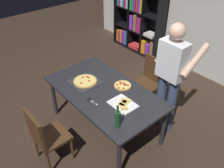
{
  "coord_description": "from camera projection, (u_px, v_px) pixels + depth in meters",
  "views": [
    {
      "loc": [
        2.21,
        -1.72,
        2.87
      ],
      "look_at": [
        0.0,
        0.15,
        0.8
      ],
      "focal_mm": 38.83,
      "sensor_mm": 36.0,
      "label": 1
    }
  ],
  "objects": [
    {
      "name": "kitchen_scissors",
      "position": [
        91.0,
        101.0,
        3.32
      ],
      "size": [
        0.2,
        0.09,
        0.01
      ],
      "color": "silver",
      "rests_on": "dining_table"
    },
    {
      "name": "second_pizza_plain",
      "position": [
        123.0,
        85.0,
        3.6
      ],
      "size": [
        0.26,
        0.26,
        0.03
      ],
      "color": "tan",
      "rests_on": "dining_table"
    },
    {
      "name": "ground_plane",
      "position": [
        105.0,
        127.0,
        3.95
      ],
      "size": [
        12.0,
        12.0,
        0.0
      ],
      "primitive_type": "plane",
      "color": "#38281E"
    },
    {
      "name": "person_serving_pizza",
      "position": [
        171.0,
        74.0,
        3.43
      ],
      "size": [
        0.55,
        0.54,
        1.75
      ],
      "color": "#38476B",
      "rests_on": "ground_plane"
    },
    {
      "name": "bookshelf",
      "position": [
        138.0,
        13.0,
        5.69
      ],
      "size": [
        1.4,
        0.35,
        1.95
      ],
      "color": "black",
      "rests_on": "ground_plane"
    },
    {
      "name": "pizza_slices_on_towel",
      "position": [
        123.0,
        104.0,
        3.26
      ],
      "size": [
        0.36,
        0.28,
        0.03
      ],
      "color": "white",
      "rests_on": "dining_table"
    },
    {
      "name": "wine_bottle",
      "position": [
        118.0,
        119.0,
        2.87
      ],
      "size": [
        0.07,
        0.07,
        0.32
      ],
      "color": "#194723",
      "rests_on": "dining_table"
    },
    {
      "name": "dining_table",
      "position": [
        104.0,
        94.0,
        3.55
      ],
      "size": [
        1.79,
        1.01,
        0.75
      ],
      "color": "#232328",
      "rests_on": "ground_plane"
    },
    {
      "name": "back_wall",
      "position": [
        212.0,
        8.0,
        4.5
      ],
      "size": [
        6.4,
        0.1,
        2.8
      ],
      "primitive_type": "cube",
      "color": "silver",
      "rests_on": "ground_plane"
    },
    {
      "name": "chair_far_side",
      "position": [
        149.0,
        79.0,
        4.17
      ],
      "size": [
        0.42,
        0.42,
        0.9
      ],
      "color": "#472D19",
      "rests_on": "ground_plane"
    },
    {
      "name": "pepperoni_pizza_on_tray",
      "position": [
        85.0,
        81.0,
        3.68
      ],
      "size": [
        0.42,
        0.42,
        0.04
      ],
      "color": "#2D2D33",
      "rests_on": "dining_table"
    },
    {
      "name": "chair_near_camera",
      "position": [
        45.0,
        135.0,
        3.13
      ],
      "size": [
        0.42,
        0.42,
        0.9
      ],
      "color": "#472D19",
      "rests_on": "ground_plane"
    }
  ]
}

